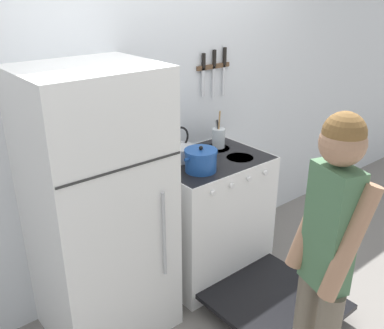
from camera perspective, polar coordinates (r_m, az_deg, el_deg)
The scene contains 9 objects.
ground_plane at distance 3.51m, azimuth -5.07°, elevation -13.17°, with size 14.00×14.00×0.00m, color slate.
wall_back at distance 2.97m, azimuth -6.26°, elevation 7.41°, with size 10.00×0.06×2.55m.
refrigerator at distance 2.58m, azimuth -12.27°, elevation -5.90°, with size 0.73×0.66×1.68m.
stove_range at distance 3.19m, azimuth 2.67°, elevation -7.28°, with size 0.81×1.36×0.93m.
dutch_oven_pot at distance 2.78m, azimuth 1.18°, elevation 0.59°, with size 0.26×0.22×0.17m.
tea_kettle at distance 2.96m, azimuth -1.65°, elevation 1.90°, with size 0.26×0.21×0.24m.
utensil_jar at distance 3.19m, azimuth 3.56°, elevation 3.59°, with size 0.09×0.09×0.28m.
person at distance 2.06m, azimuth 17.37°, elevation -12.12°, with size 0.32×0.38×1.61m.
wall_knife_strip at distance 3.23m, azimuth 2.93°, elevation 12.96°, with size 0.31×0.03×0.37m.
Camera 1 is at (-1.56, -2.37, 2.07)m, focal length 40.00 mm.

